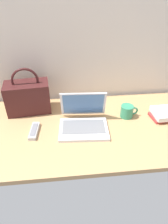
{
  "coord_description": "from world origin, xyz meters",
  "views": [
    {
      "loc": [
        -0.11,
        -1.03,
        0.87
      ],
      "look_at": [
        -0.01,
        0.0,
        0.15
      ],
      "focal_mm": 32.42,
      "sensor_mm": 36.0,
      "label": 1
    }
  ],
  "objects": [
    {
      "name": "remote_control_near",
      "position": [
        0.02,
        0.27,
        0.04
      ],
      "size": [
        0.07,
        0.17,
        0.02
      ],
      "color": "#4C4C51",
      "rests_on": "desk"
    },
    {
      "name": "laptop",
      "position": [
        -0.01,
        0.01,
        0.08
      ],
      "size": [
        0.32,
        0.3,
        0.21
      ],
      "color": "silver",
      "rests_on": "desk"
    },
    {
      "name": "handbag",
      "position": [
        -0.38,
        0.23,
        0.15
      ],
      "size": [
        0.31,
        0.19,
        0.33
      ],
      "color": "#3F1919",
      "rests_on": "desk"
    },
    {
      "name": "book_stack",
      "position": [
        0.56,
        0.05,
        0.06
      ],
      "size": [
        0.19,
        0.16,
        0.05
      ],
      "color": "#B23333",
      "rests_on": "desk"
    },
    {
      "name": "coffee_mug",
      "position": [
        0.3,
        0.09,
        0.07
      ],
      "size": [
        0.12,
        0.09,
        0.09
      ],
      "color": "#338C66",
      "rests_on": "desk"
    },
    {
      "name": "desk",
      "position": [
        0.0,
        0.0,
        0.01
      ],
      "size": [
        1.6,
        0.76,
        0.03
      ],
      "color": "tan",
      "rests_on": "ground"
    },
    {
      "name": "remote_control_far",
      "position": [
        -0.32,
        -0.02,
        0.04
      ],
      "size": [
        0.06,
        0.16,
        0.02
      ],
      "color": "#B7B7B7",
      "rests_on": "desk"
    }
  ]
}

